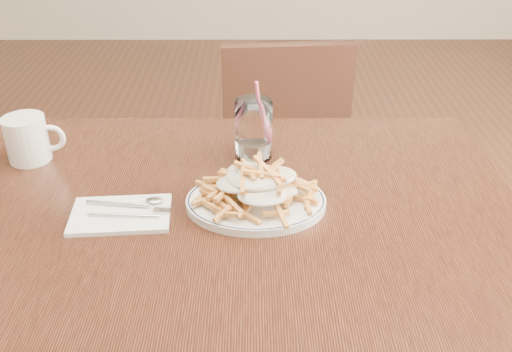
{
  "coord_description": "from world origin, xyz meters",
  "views": [
    {
      "loc": [
        0.06,
        -0.97,
        1.39
      ],
      "look_at": [
        0.06,
        -0.02,
        0.82
      ],
      "focal_mm": 40.0,
      "sensor_mm": 36.0,
      "label": 1
    }
  ],
  "objects_px": {
    "table": "(226,233)",
    "fries_plate": "(256,202)",
    "chair_far": "(282,143)",
    "water_glass": "(254,133)",
    "loaded_fries": "(256,183)",
    "coffee_mug": "(28,139)"
  },
  "relations": [
    {
      "from": "coffee_mug",
      "to": "table",
      "type": "bearing_deg",
      "value": -21.68
    },
    {
      "from": "loaded_fries",
      "to": "table",
      "type": "bearing_deg",
      "value": 165.3
    },
    {
      "from": "coffee_mug",
      "to": "loaded_fries",
      "type": "bearing_deg",
      "value": -20.84
    },
    {
      "from": "table",
      "to": "water_glass",
      "type": "relative_size",
      "value": 6.45
    },
    {
      "from": "chair_far",
      "to": "fries_plate",
      "type": "relative_size",
      "value": 2.66
    },
    {
      "from": "chair_far",
      "to": "fries_plate",
      "type": "bearing_deg",
      "value": -96.75
    },
    {
      "from": "loaded_fries",
      "to": "water_glass",
      "type": "distance_m",
      "value": 0.21
    },
    {
      "from": "table",
      "to": "loaded_fries",
      "type": "xyz_separation_m",
      "value": [
        0.06,
        -0.02,
        0.13
      ]
    },
    {
      "from": "table",
      "to": "loaded_fries",
      "type": "height_order",
      "value": "loaded_fries"
    },
    {
      "from": "chair_far",
      "to": "water_glass",
      "type": "height_order",
      "value": "water_glass"
    },
    {
      "from": "chair_far",
      "to": "coffee_mug",
      "type": "bearing_deg",
      "value": -136.25
    },
    {
      "from": "loaded_fries",
      "to": "chair_far",
      "type": "bearing_deg",
      "value": 83.25
    },
    {
      "from": "chair_far",
      "to": "water_glass",
      "type": "relative_size",
      "value": 4.65
    },
    {
      "from": "chair_far",
      "to": "water_glass",
      "type": "xyz_separation_m",
      "value": [
        -0.1,
        -0.56,
        0.32
      ]
    },
    {
      "from": "chair_far",
      "to": "coffee_mug",
      "type": "distance_m",
      "value": 0.89
    },
    {
      "from": "table",
      "to": "coffee_mug",
      "type": "distance_m",
      "value": 0.5
    },
    {
      "from": "water_glass",
      "to": "loaded_fries",
      "type": "bearing_deg",
      "value": -88.8
    },
    {
      "from": "fries_plate",
      "to": "loaded_fries",
      "type": "xyz_separation_m",
      "value": [
        0.0,
        0.0,
        0.04
      ]
    },
    {
      "from": "table",
      "to": "fries_plate",
      "type": "xyz_separation_m",
      "value": [
        0.06,
        -0.02,
        0.09
      ]
    },
    {
      "from": "table",
      "to": "coffee_mug",
      "type": "bearing_deg",
      "value": 158.32
    },
    {
      "from": "loaded_fries",
      "to": "coffee_mug",
      "type": "height_order",
      "value": "coffee_mug"
    },
    {
      "from": "table",
      "to": "water_glass",
      "type": "bearing_deg",
      "value": 72.98
    }
  ]
}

